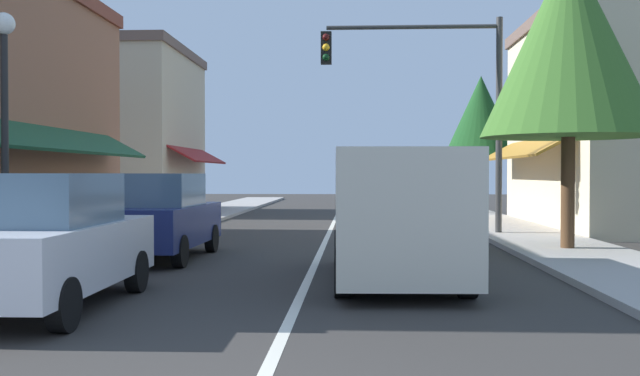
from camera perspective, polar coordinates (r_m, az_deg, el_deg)
The scene contains 13 objects.
ground_plane at distance 21.74m, azimuth 0.77°, elevation -3.51°, with size 80.00×80.00×0.00m, color #33302D.
sidewalk_left at distance 22.61m, azimuth -13.32°, elevation -3.21°, with size 2.60×56.00×0.12m, color #A39E99.
sidewalk_right at distance 22.23m, azimuth 15.11°, elevation -3.29°, with size 2.60×56.00×0.12m, color #A39E99.
lane_center_stripe at distance 21.74m, azimuth 0.77°, elevation -3.50°, with size 0.14×52.00×0.01m, color silver.
storefront_right_block at distance 25.31m, azimuth 23.38°, elevation 5.09°, with size 6.97×10.20×7.08m.
storefront_far_left at distance 33.28m, azimuth -14.83°, elevation 4.43°, with size 6.31×8.20×7.38m.
parked_car_nearest_left at distance 9.96m, azimuth -21.14°, elevation -4.04°, with size 1.81×4.11×1.77m.
parked_car_second_left at distance 15.12m, azimuth -12.71°, elevation -2.24°, with size 1.84×4.13×1.77m.
van_in_lane at distance 11.77m, azimuth 6.04°, elevation -1.87°, with size 2.11×5.23×2.12m.
traffic_signal_mast_arm at distance 20.46m, azimuth 9.49°, elevation 7.88°, with size 5.08×0.50×6.14m.
street_lamp_left_near at distance 12.83m, azimuth -23.88°, elevation 6.56°, with size 0.36×0.36×4.40m.
tree_right_near at distance 17.00m, azimuth 19.24°, elevation 10.97°, with size 3.85×3.85×6.82m.
tree_right_far at distance 31.44m, azimuth 12.72°, elevation 5.62°, with size 3.09×3.09×5.96m.
Camera 1 is at (0.79, -3.65, 1.77)m, focal length 40.10 mm.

